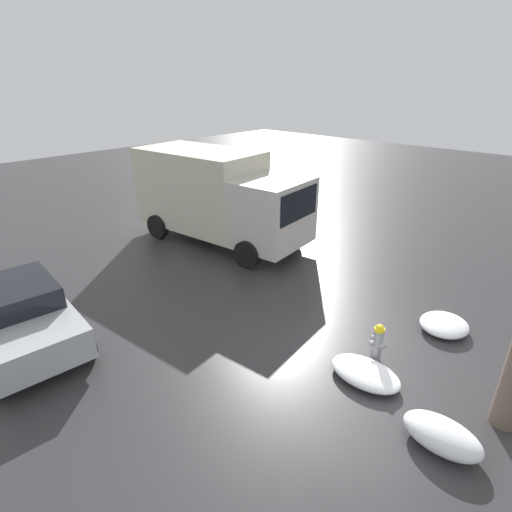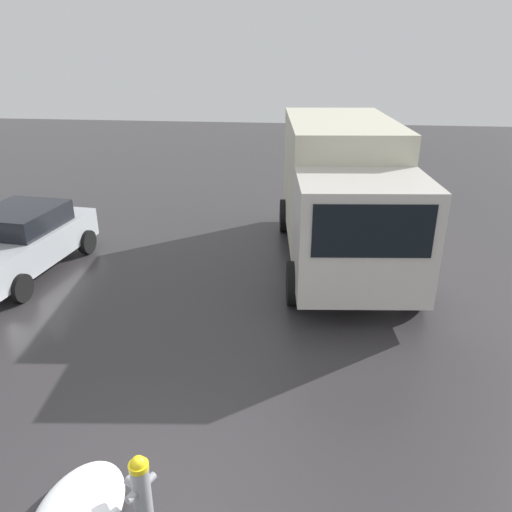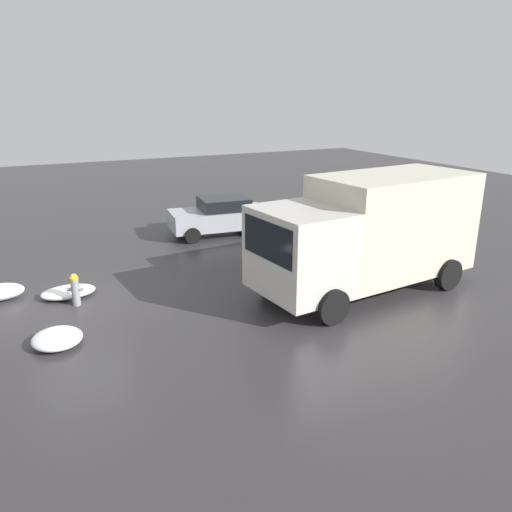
% 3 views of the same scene
% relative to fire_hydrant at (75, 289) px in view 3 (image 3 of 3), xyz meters
% --- Properties ---
extents(ground_plane, '(60.00, 60.00, 0.00)m').
position_rel_fire_hydrant_xyz_m(ground_plane, '(-0.00, -0.00, -0.46)').
color(ground_plane, '#333033').
extents(fire_hydrant, '(0.41, 0.34, 0.89)m').
position_rel_fire_hydrant_xyz_m(fire_hydrant, '(0.00, 0.00, 0.00)').
color(fire_hydrant, gray).
rests_on(fire_hydrant, ground_plane).
extents(delivery_truck, '(6.74, 3.26, 3.25)m').
position_rel_fire_hydrant_xyz_m(delivery_truck, '(7.67, -2.46, 1.29)').
color(delivery_truck, beige).
rests_on(delivery_truck, ground_plane).
extents(parked_car, '(4.03, 2.32, 1.47)m').
position_rel_fire_hydrant_xyz_m(parked_car, '(6.14, 4.87, 0.30)').
color(parked_car, '#ADB2B7').
rests_on(parked_car, ground_plane).
extents(snow_pile_by_hydrant, '(1.45, 0.94, 0.28)m').
position_rel_fire_hydrant_xyz_m(snow_pile_by_hydrant, '(-0.13, 0.70, -0.32)').
color(snow_pile_by_hydrant, white).
rests_on(snow_pile_by_hydrant, ground_plane).
extents(snow_pile_curbside, '(1.10, 1.19, 0.31)m').
position_rel_fire_hydrant_xyz_m(snow_pile_curbside, '(-0.68, -2.13, -0.30)').
color(snow_pile_curbside, white).
rests_on(snow_pile_curbside, ground_plane).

